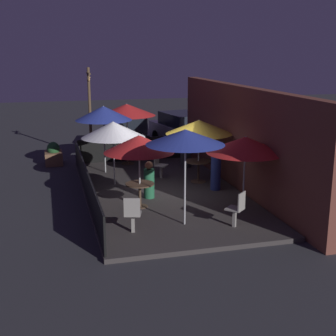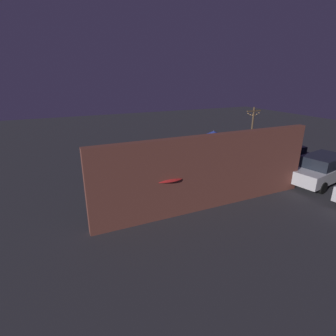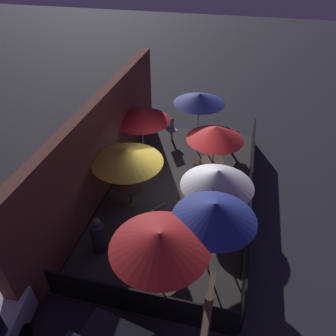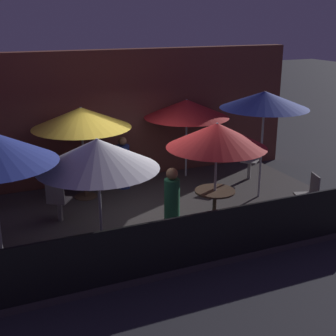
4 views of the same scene
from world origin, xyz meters
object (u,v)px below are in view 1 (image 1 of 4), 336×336
Objects in this scene: patio_umbrella_1 at (199,127)px; dining_table_2 at (140,188)px; patio_umbrella_6 at (104,113)px; dining_table_1 at (198,165)px; patio_umbrella_0 at (127,110)px; dining_table_0 at (128,149)px; patio_umbrella_3 at (245,145)px; patio_chair_1 at (133,213)px; parked_car_0 at (130,132)px; patio_umbrella_2 at (139,144)px; patio_umbrella_5 at (113,130)px; patron_0 at (216,172)px; parked_car_1 at (183,129)px; patio_chair_2 at (237,208)px; patron_1 at (186,153)px; planter_box at (54,155)px; parked_car_2 at (233,127)px; patron_2 at (149,181)px; patio_chair_0 at (159,164)px; light_post at (90,108)px; patio_umbrella_4 at (185,137)px.

patio_umbrella_1 is 3.50m from dining_table_2.
dining_table_1 is at bearing 54.25° from patio_umbrella_6.
dining_table_0 is (0.00, 0.00, -1.57)m from patio_umbrella_0.
patio_umbrella_3 reaches higher than patio_chair_1.
patio_umbrella_2 is at bearing 2.52° from parked_car_0.
dining_table_1 is (2.11, 2.93, -1.61)m from patio_umbrella_6.
patio_umbrella_1 is 2.86m from patio_umbrella_5.
patron_0 is 7.65m from parked_car_1.
patron_1 is at bearing -48.16° from patio_chair_2.
patron_1 is 0.30× the size of parked_car_0.
parked_car_0 reaches higher than patron_1.
dining_table_1 is 0.96× the size of planter_box.
patio_umbrella_5 reaches higher than patio_chair_2.
patio_chair_1 is at bearing -44.61° from parked_car_2.
parked_car_0 is (-10.37, 1.82, 0.20)m from patio_chair_1.
planter_box is 8.99m from parked_car_2.
patron_2 is (1.33, -2.02, -0.07)m from dining_table_1.
patio_chair_0 is 0.20× the size of parked_car_1.
patio_umbrella_0 is 0.97× the size of patio_umbrella_6.
patio_umbrella_1 is 6.57m from parked_car_0.
patio_umbrella_2 is 9.51m from parked_car_1.
dining_table_2 is 0.18× the size of parked_car_1.
parked_car_1 is (-1.24, 4.50, -1.30)m from light_post.
patio_chair_1 is at bearing -79.44° from patio_umbrella_4.
parked_car_0 and parked_car_1 have the same top height.
patio_umbrella_3 is 2.33× the size of dining_table_0.
parked_car_0 reaches higher than dining_table_0.
patio_umbrella_0 reaches higher than patio_umbrella_5.
patio_chair_1 is at bearing 11.42° from planter_box.
parked_car_1 is (-3.32, 3.27, 0.14)m from dining_table_0.
parked_car_2 is at bearing 159.20° from patio_umbrella_3.
dining_table_2 is 2.02m from patio_chair_1.
parked_car_1 is (-2.14, 6.12, 0.45)m from planter_box.
patio_chair_0 is 0.22× the size of parked_car_0.
patio_chair_1 reaches higher than planter_box.
patio_umbrella_2 is 2.23× the size of patio_chair_1.
patio_umbrella_3 is 2.19m from patron_0.
light_post is (-3.15, -3.31, 1.48)m from patron_1.
parked_car_1 is at bearing 52.25° from patron_2.
light_post is (-9.32, -0.08, 1.51)m from patio_chair_1.
parked_car_2 is at bearing 119.51° from dining_table_0.
patio_chair_2 is at bearing 42.91° from patio_umbrella_2.
patio_umbrella_1 reaches higher than parked_car_1.
dining_table_2 is 3.03m from patio_chair_2.
patio_chair_0 is at bearing 104.66° from patio_umbrella_5.
patio_umbrella_3 is at bearing 75.52° from dining_table_2.
patio_umbrella_1 is 2.38× the size of patio_chair_2.
patio_umbrella_2 is at bearing 5.07° from light_post.
patron_2 is (-0.76, 0.44, -0.03)m from dining_table_2.
patio_umbrella_3 is 2.40× the size of patio_chair_0.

